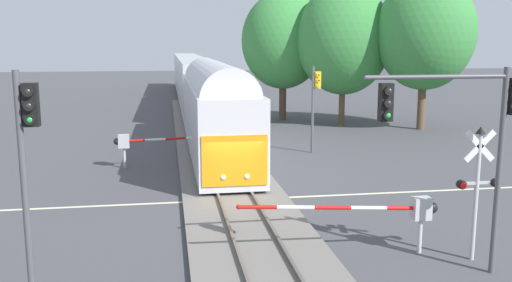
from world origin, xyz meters
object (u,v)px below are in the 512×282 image
object	(u,v)px
oak_far_right	(344,39)
crossing_signal_mast	(478,180)
crossing_gate_near	(398,210)
traffic_signal_far_side	(315,95)
commuter_train	(196,84)
crossing_gate_far	(137,142)
elm_centre_background	(283,41)
traffic_signal_near_right	(466,121)
traffic_signal_near_left	(27,155)
maple_right_background	(425,33)

from	to	relation	value
oak_far_right	crossing_signal_mast	bearing A→B (deg)	-99.84
crossing_gate_near	traffic_signal_far_side	size ratio (longest dim) A/B	1.23
commuter_train	crossing_gate_far	world-z (taller)	commuter_train
elm_centre_background	crossing_signal_mast	bearing A→B (deg)	-91.25
traffic_signal_far_side	crossing_signal_mast	bearing A→B (deg)	-88.63
crossing_gate_near	traffic_signal_near_right	world-z (taller)	traffic_signal_near_right
oak_far_right	traffic_signal_near_left	bearing A→B (deg)	-120.34
crossing_signal_mast	crossing_gate_far	size ratio (longest dim) A/B	0.69
commuter_train	traffic_signal_near_left	world-z (taller)	traffic_signal_near_left
commuter_train	maple_right_background	xyz separation A→B (m)	(16.33, -13.09, 4.49)
crossing_signal_mast	traffic_signal_near_right	bearing A→B (deg)	-137.93
commuter_train	crossing_gate_far	bearing A→B (deg)	-100.63
crossing_gate_near	maple_right_background	bearing A→B (deg)	62.84
crossing_signal_mast	traffic_signal_far_side	distance (m)	16.88
crossing_signal_mast	crossing_gate_far	bearing A→B (deg)	126.57
traffic_signal_near_left	crossing_signal_mast	bearing A→B (deg)	6.57
traffic_signal_near_left	elm_centre_background	world-z (taller)	elm_centre_background
crossing_gate_far	traffic_signal_far_side	distance (m)	10.76
commuter_train	traffic_signal_far_side	bearing A→B (deg)	-73.95
traffic_signal_far_side	traffic_signal_near_right	distance (m)	17.86
crossing_signal_mast	traffic_signal_near_right	world-z (taller)	traffic_signal_near_right
traffic_signal_near_left	oak_far_right	distance (m)	33.97
crossing_signal_mast	crossing_gate_near	bearing A→B (deg)	158.73
crossing_gate_far	crossing_gate_near	bearing A→B (deg)	-57.70
traffic_signal_near_left	oak_far_right	xyz separation A→B (m)	(17.10, 29.22, 2.83)
traffic_signal_far_side	elm_centre_background	bearing A→B (deg)	85.70
crossing_signal_mast	commuter_train	bearing A→B (deg)	99.60
traffic_signal_far_side	traffic_signal_near_left	world-z (taller)	traffic_signal_near_left
traffic_signal_near_left	traffic_signal_near_right	bearing A→B (deg)	2.22
traffic_signal_near_left	crossing_gate_near	bearing A→B (deg)	12.34
maple_right_background	traffic_signal_far_side	bearing A→B (deg)	-144.07
traffic_signal_near_right	oak_far_right	xyz separation A→B (m)	(5.91, 28.78, 2.35)
commuter_train	elm_centre_background	bearing A→B (deg)	-41.62
crossing_signal_mast	traffic_signal_near_left	distance (m)	12.44
crossing_gate_near	traffic_signal_near_right	xyz separation A→B (m)	(1.01, -1.79, 3.00)
elm_centre_background	maple_right_background	distance (m)	11.58
commuter_train	crossing_gate_near	xyz separation A→B (m)	(4.24, -36.66, -1.31)
traffic_signal_far_side	elm_centre_background	xyz separation A→B (m)	(1.08, 14.39, 3.22)
elm_centre_background	oak_far_right	xyz separation A→B (m)	(4.15, -3.43, 0.10)
traffic_signal_near_left	commuter_train	bearing A→B (deg)	81.32
traffic_signal_far_side	traffic_signal_near_left	size ratio (longest dim) A/B	0.87
crossing_gate_near	traffic_signal_near_left	bearing A→B (deg)	-167.66
crossing_signal_mast	oak_far_right	bearing A→B (deg)	80.16
traffic_signal_far_side	maple_right_background	xyz separation A→B (m)	(10.40, 7.53, 3.77)
crossing_gate_near	elm_centre_background	xyz separation A→B (m)	(2.77, 30.42, 5.25)
traffic_signal_far_side	commuter_train	bearing A→B (deg)	106.05
traffic_signal_near_right	elm_centre_background	bearing A→B (deg)	86.87
crossing_gate_near	crossing_signal_mast	bearing A→B (deg)	-21.27
traffic_signal_far_side	elm_centre_background	size ratio (longest dim) A/B	0.48
traffic_signal_near_right	crossing_gate_near	bearing A→B (deg)	119.40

